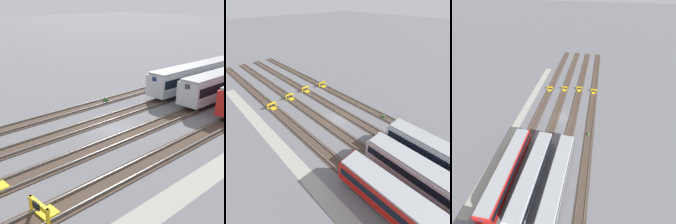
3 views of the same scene
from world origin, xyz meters
TOP-DOWN VIEW (x-y plane):
  - ground_plane at (0.00, 0.00)m, footprint 400.00×400.00m
  - service_walkway at (0.00, -11.23)m, footprint 54.00×2.00m
  - rail_track_nearest at (0.00, -7.02)m, footprint 90.00×2.23m
  - rail_track_near_inner at (0.00, -2.34)m, footprint 90.00×2.24m
  - rail_track_middle at (0.00, 2.34)m, footprint 90.00×2.24m
  - rail_track_far_inner at (0.00, 7.02)m, footprint 90.00×2.23m
  - subway_car_front_row_centre at (18.27, -7.03)m, footprint 18.06×3.28m
  - subway_car_front_row_right_inner at (18.27, -2.29)m, footprint 18.02×2.99m
  - subway_car_front_row_rightmost at (18.27, 2.37)m, footprint 18.05×3.14m
  - bumper_stop_nearest_track at (-12.22, -7.01)m, footprint 1.37×2.01m
  - bumper_stop_near_inner_track at (-13.19, -2.33)m, footprint 1.36×2.00m
  - bumper_stop_middle_track at (-13.90, 2.34)m, footprint 1.35×2.00m
  - bumper_stop_far_inner_track at (-13.38, 7.01)m, footprint 1.36×2.00m
  - weed_clump at (5.13, 6.82)m, footprint 0.92×0.70m

SIDE VIEW (x-z plane):
  - ground_plane at x=0.00m, z-range 0.00..0.00m
  - service_walkway at x=0.00m, z-range 0.00..0.01m
  - rail_track_nearest at x=0.00m, z-range -0.06..0.15m
  - rail_track_near_inner at x=0.00m, z-range -0.06..0.15m
  - rail_track_middle at x=0.00m, z-range -0.06..0.15m
  - rail_track_far_inner at x=0.00m, z-range -0.06..0.15m
  - weed_clump at x=5.13m, z-range -0.08..0.56m
  - bumper_stop_nearest_track at x=-12.22m, z-range -0.10..1.12m
  - bumper_stop_near_inner_track at x=-13.19m, z-range -0.10..1.12m
  - bumper_stop_middle_track at x=-13.90m, z-range -0.10..1.12m
  - bumper_stop_far_inner_track at x=-13.38m, z-range -0.10..1.12m
  - subway_car_front_row_centre at x=18.27m, z-range 0.19..3.89m
  - subway_car_front_row_right_inner at x=18.27m, z-range 0.19..3.89m
  - subway_car_front_row_rightmost at x=18.27m, z-range 0.19..3.89m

